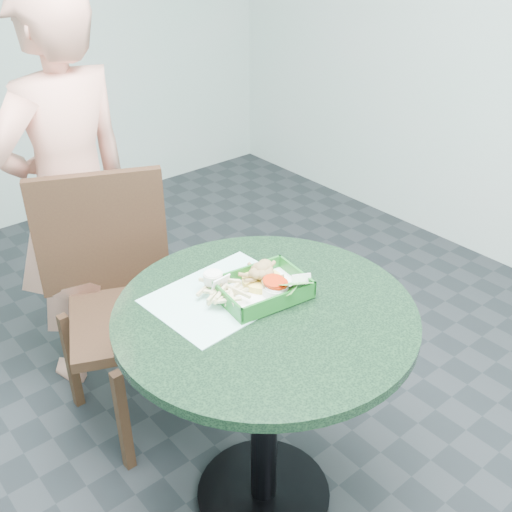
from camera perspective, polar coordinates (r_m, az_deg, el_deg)
floor at (r=2.18m, az=0.71°, el=-21.74°), size 4.00×5.00×0.02m
cafe_table at (r=1.76m, az=0.83°, el=-10.12°), size 0.84×0.84×0.75m
dining_chair at (r=2.22m, az=-12.60°, el=-2.76°), size 0.47×0.47×0.93m
diner_person at (r=2.33m, az=-17.23°, el=5.97°), size 0.65×0.49×1.62m
placemat at (r=1.71m, az=-3.13°, el=-4.30°), size 0.41×0.32×0.00m
food_basket at (r=1.70m, az=0.59°, el=-3.93°), size 0.24×0.18×0.05m
crab_sandwich at (r=1.71m, az=0.39°, el=-2.28°), size 0.11×0.11×0.07m
fries_pile at (r=1.66m, az=-2.74°, el=-3.94°), size 0.13×0.14×0.04m
sauce_ramekin at (r=1.68m, az=-4.19°, el=-2.95°), size 0.06×0.06×0.03m
garnish_cup at (r=1.68m, az=2.28°, el=-3.40°), size 0.11×0.11×0.04m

